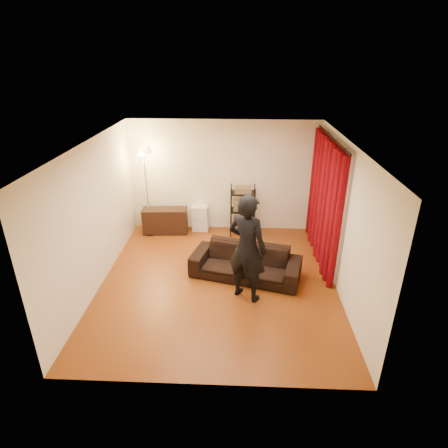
{
  "coord_description": "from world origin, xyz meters",
  "views": [
    {
      "loc": [
        0.39,
        -6.16,
        4.07
      ],
      "look_at": [
        0.1,
        0.3,
        1.1
      ],
      "focal_mm": 30.0,
      "sensor_mm": 36.0,
      "label": 1
    }
  ],
  "objects_px": {
    "sofa": "(245,262)",
    "person": "(247,248)",
    "storage_boxes": "(200,218)",
    "media_cabinet": "(165,221)",
    "floor_lamp": "(147,193)",
    "wire_shelf": "(243,210)"
  },
  "relations": [
    {
      "from": "sofa",
      "to": "media_cabinet",
      "type": "xyz_separation_m",
      "value": [
        -1.96,
        1.92,
        0.0
      ]
    },
    {
      "from": "person",
      "to": "storage_boxes",
      "type": "bearing_deg",
      "value": -38.03
    },
    {
      "from": "sofa",
      "to": "person",
      "type": "relative_size",
      "value": 1.07
    },
    {
      "from": "media_cabinet",
      "to": "storage_boxes",
      "type": "height_order",
      "value": "storage_boxes"
    },
    {
      "from": "sofa",
      "to": "person",
      "type": "xyz_separation_m",
      "value": [
        0.01,
        -0.68,
        0.68
      ]
    },
    {
      "from": "sofa",
      "to": "person",
      "type": "bearing_deg",
      "value": -74.75
    },
    {
      "from": "person",
      "to": "floor_lamp",
      "type": "xyz_separation_m",
      "value": [
        -2.33,
        2.52,
        0.07
      ]
    },
    {
      "from": "wire_shelf",
      "to": "person",
      "type": "bearing_deg",
      "value": -112.19
    },
    {
      "from": "sofa",
      "to": "wire_shelf",
      "type": "xyz_separation_m",
      "value": [
        -0.06,
        1.94,
        0.3
      ]
    },
    {
      "from": "storage_boxes",
      "to": "person",
      "type": "bearing_deg",
      "value": -68.15
    },
    {
      "from": "storage_boxes",
      "to": "media_cabinet",
      "type": "bearing_deg",
      "value": -168.85
    },
    {
      "from": "media_cabinet",
      "to": "storage_boxes",
      "type": "relative_size",
      "value": 1.65
    },
    {
      "from": "media_cabinet",
      "to": "storage_boxes",
      "type": "xyz_separation_m",
      "value": [
        0.85,
        0.17,
        0.01
      ]
    },
    {
      "from": "wire_shelf",
      "to": "floor_lamp",
      "type": "bearing_deg",
      "value": 159.01
    },
    {
      "from": "wire_shelf",
      "to": "floor_lamp",
      "type": "xyz_separation_m",
      "value": [
        -2.26,
        -0.11,
        0.45
      ]
    },
    {
      "from": "person",
      "to": "floor_lamp",
      "type": "bearing_deg",
      "value": -17.05
    },
    {
      "from": "sofa",
      "to": "wire_shelf",
      "type": "distance_m",
      "value": 1.96
    },
    {
      "from": "floor_lamp",
      "to": "person",
      "type": "bearing_deg",
      "value": -47.18
    },
    {
      "from": "sofa",
      "to": "storage_boxes",
      "type": "bearing_deg",
      "value": 132.56
    },
    {
      "from": "media_cabinet",
      "to": "wire_shelf",
      "type": "relative_size",
      "value": 0.87
    },
    {
      "from": "media_cabinet",
      "to": "wire_shelf",
      "type": "distance_m",
      "value": 1.92
    },
    {
      "from": "media_cabinet",
      "to": "wire_shelf",
      "type": "height_order",
      "value": "wire_shelf"
    }
  ]
}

